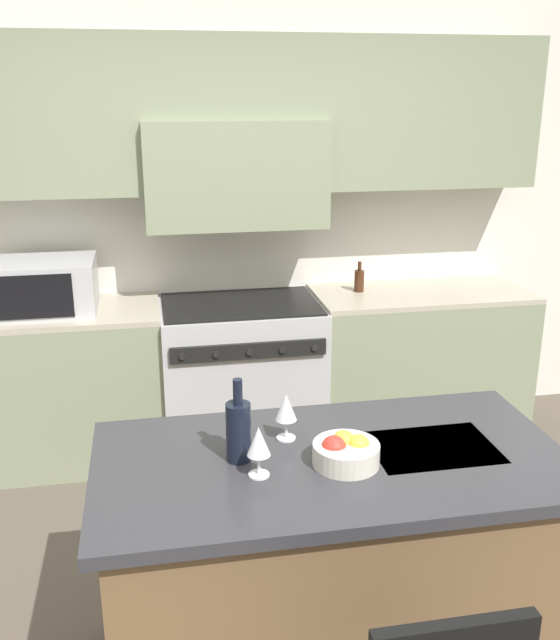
{
  "coord_description": "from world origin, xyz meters",
  "views": [
    {
      "loc": [
        -0.51,
        -2.26,
        2.11
      ],
      "look_at": [
        0.04,
        0.65,
        1.15
      ],
      "focal_mm": 40.0,
      "sensor_mm": 36.0,
      "label": 1
    }
  ],
  "objects_px": {
    "wine_glass_near": "(259,443)",
    "oil_bottle_on_counter": "(359,280)",
    "wine_glass_far": "(286,409)",
    "range_stove": "(242,376)",
    "microwave": "(47,286)",
    "fruit_bowl": "(345,451)",
    "wine_bottle": "(238,430)"
  },
  "relations": [
    {
      "from": "wine_glass_near",
      "to": "oil_bottle_on_counter",
      "type": "height_order",
      "value": "oil_bottle_on_counter"
    },
    {
      "from": "wine_glass_far",
      "to": "range_stove",
      "type": "bearing_deg",
      "value": 87.98
    },
    {
      "from": "wine_glass_far",
      "to": "wine_bottle",
      "type": "bearing_deg",
      "value": -147.35
    },
    {
      "from": "microwave",
      "to": "wine_glass_far",
      "type": "height_order",
      "value": "microwave"
    },
    {
      "from": "microwave",
      "to": "wine_glass_far",
      "type": "relative_size",
      "value": 3.01
    },
    {
      "from": "fruit_bowl",
      "to": "wine_glass_far",
      "type": "bearing_deg",
      "value": 126.97
    },
    {
      "from": "wine_glass_near",
      "to": "fruit_bowl",
      "type": "height_order",
      "value": "wine_glass_near"
    },
    {
      "from": "microwave",
      "to": "wine_glass_near",
      "type": "distance_m",
      "value": 2.14
    },
    {
      "from": "wine_bottle",
      "to": "wine_glass_near",
      "type": "height_order",
      "value": "wine_bottle"
    },
    {
      "from": "range_stove",
      "to": "fruit_bowl",
      "type": "bearing_deg",
      "value": -86.93
    },
    {
      "from": "range_stove",
      "to": "microwave",
      "type": "relative_size",
      "value": 1.78
    },
    {
      "from": "microwave",
      "to": "wine_bottle",
      "type": "xyz_separation_m",
      "value": [
        0.83,
        -1.83,
        -0.06
      ]
    },
    {
      "from": "wine_glass_far",
      "to": "oil_bottle_on_counter",
      "type": "bearing_deg",
      "value": 65.58
    },
    {
      "from": "wine_glass_near",
      "to": "oil_bottle_on_counter",
      "type": "distance_m",
      "value": 2.23
    },
    {
      "from": "oil_bottle_on_counter",
      "to": "fruit_bowl",
      "type": "bearing_deg",
      "value": -107.95
    },
    {
      "from": "wine_bottle",
      "to": "fruit_bowl",
      "type": "xyz_separation_m",
      "value": [
        0.35,
        -0.09,
        -0.07
      ]
    },
    {
      "from": "wine_glass_near",
      "to": "oil_bottle_on_counter",
      "type": "bearing_deg",
      "value": 64.89
    },
    {
      "from": "wine_bottle",
      "to": "fruit_bowl",
      "type": "height_order",
      "value": "wine_bottle"
    },
    {
      "from": "wine_bottle",
      "to": "range_stove",
      "type": "bearing_deg",
      "value": 82.21
    },
    {
      "from": "wine_glass_near",
      "to": "range_stove",
      "type": "bearing_deg",
      "value": 84.16
    },
    {
      "from": "range_stove",
      "to": "oil_bottle_on_counter",
      "type": "height_order",
      "value": "oil_bottle_on_counter"
    },
    {
      "from": "wine_bottle",
      "to": "microwave",
      "type": "bearing_deg",
      "value": 114.41
    },
    {
      "from": "microwave",
      "to": "wine_glass_near",
      "type": "relative_size",
      "value": 3.01
    },
    {
      "from": "microwave",
      "to": "range_stove",
      "type": "bearing_deg",
      "value": -0.99
    },
    {
      "from": "wine_bottle",
      "to": "wine_glass_far",
      "type": "bearing_deg",
      "value": 32.65
    },
    {
      "from": "wine_glass_far",
      "to": "oil_bottle_on_counter",
      "type": "xyz_separation_m",
      "value": [
        0.81,
        1.78,
        -0.02
      ]
    },
    {
      "from": "range_stove",
      "to": "wine_glass_far",
      "type": "bearing_deg",
      "value": -92.02
    },
    {
      "from": "wine_bottle",
      "to": "oil_bottle_on_counter",
      "type": "height_order",
      "value": "wine_bottle"
    },
    {
      "from": "wine_glass_near",
      "to": "fruit_bowl",
      "type": "xyz_separation_m",
      "value": [
        0.3,
        0.02,
        -0.07
      ]
    },
    {
      "from": "microwave",
      "to": "wine_glass_far",
      "type": "distance_m",
      "value": 1.99
    },
    {
      "from": "range_stove",
      "to": "oil_bottle_on_counter",
      "type": "relative_size",
      "value": 5.05
    },
    {
      "from": "oil_bottle_on_counter",
      "to": "range_stove",
      "type": "bearing_deg",
      "value": -173.26
    }
  ]
}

